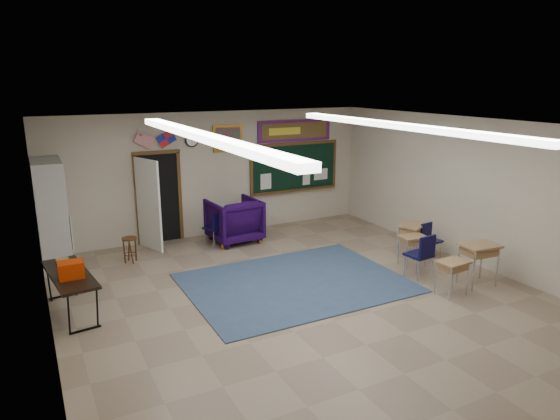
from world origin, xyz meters
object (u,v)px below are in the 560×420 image
student_desk_front_left (412,249)px  folding_table (71,291)px  wingback_armchair (234,220)px  student_desk_front_right (411,238)px  wooden_stool (130,250)px

student_desk_front_left → folding_table: 6.49m
wingback_armchair → folding_table: 4.44m
student_desk_front_left → folding_table: (-6.43, 0.89, 0.03)m
wingback_armchair → student_desk_front_left: bearing=125.3°
wingback_armchair → student_desk_front_right: 4.06m
wingback_armchair → wooden_stool: size_ratio=2.09×
wingback_armchair → student_desk_front_left: wingback_armchair is taller
student_desk_front_right → folding_table: (-6.80, 0.44, -0.02)m
student_desk_front_left → student_desk_front_right: (0.37, 0.45, 0.05)m
folding_table → student_desk_front_left: bearing=-15.1°
student_desk_front_right → folding_table: size_ratio=0.42×
student_desk_front_right → wooden_stool: size_ratio=1.36×
folding_table → wooden_stool: size_ratio=3.24×
wingback_armchair → folding_table: wingback_armchair is taller
student_desk_front_left → wooden_stool: bearing=158.2°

